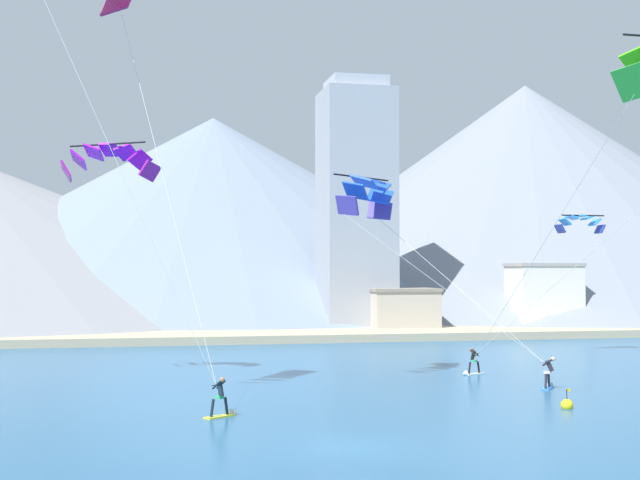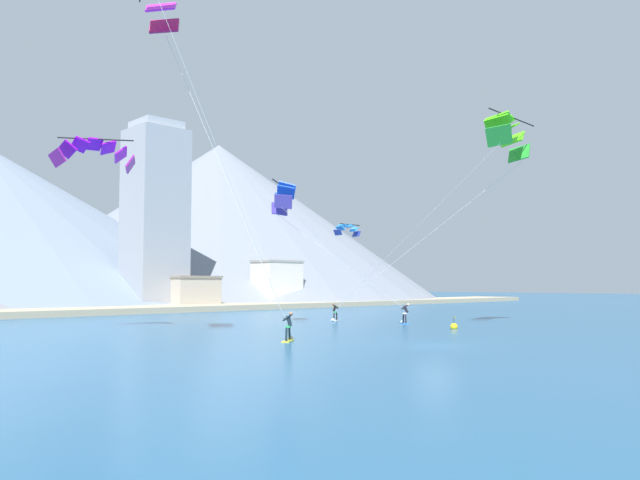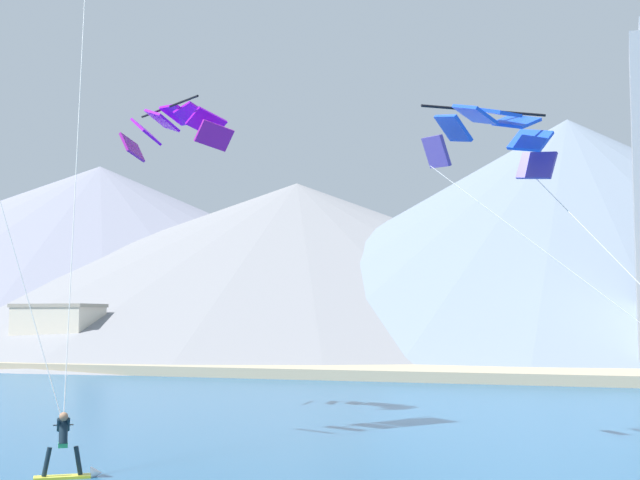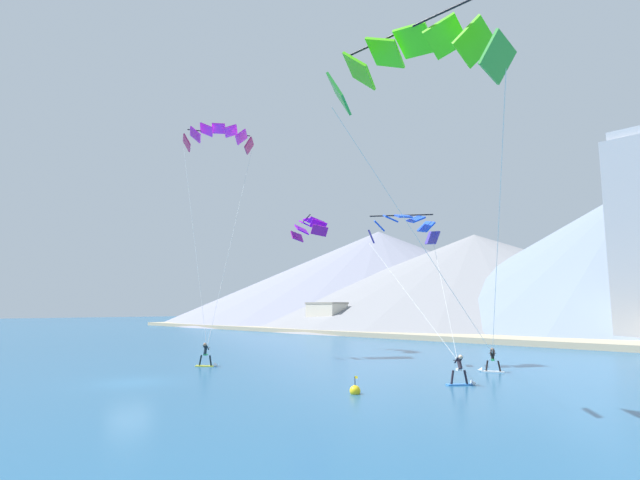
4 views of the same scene
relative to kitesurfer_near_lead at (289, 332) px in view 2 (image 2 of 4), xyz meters
The scene contains 14 objects.
ground_plane 8.50m from the kitesurfer_near_lead, 62.31° to the right, with size 400.00×400.00×0.00m, color #23567F.
kitesurfer_near_lead is the anchor object (origin of this frame).
kitesurfer_near_trail 18.73m from the kitesurfer_near_lead, 17.20° to the left, with size 1.37×1.63×1.79m.
kitesurfer_mid_center 20.19m from the kitesurfer_near_lead, 37.05° to the left, with size 1.74×1.13×1.69m.
parafoil_kite_near_trail 18.15m from the kitesurfer_near_lead, 50.27° to the left, with size 10.45×8.72×10.44m.
parafoil_kite_mid_center 25.74m from the kitesurfer_near_lead, ahead, with size 8.46×16.99×15.51m.
parafoil_kite_distant_high_outer 37.88m from the kitesurfer_near_lead, 38.02° to the left, with size 3.81×1.18×1.39m.
parafoil_kite_distant_low_drift 20.27m from the kitesurfer_near_lead, 109.10° to the left, with size 5.88×3.26×2.24m.
race_marker_buoy 15.60m from the kitesurfer_near_lead, ahead, with size 0.56×0.56×1.02m.
shoreline_strip 41.04m from the kitesurfer_near_lead, 84.49° to the left, with size 180.00×10.00×0.70m, color tan.
shore_building_harbour_front 50.73m from the kitesurfer_near_lead, 64.44° to the left, with size 6.67×6.75×4.46m.
shore_building_promenade_mid 57.82m from the kitesurfer_near_lead, 50.58° to the left, with size 6.92×4.78×6.92m.
highrise_tower 53.01m from the kitesurfer_near_lead, 69.48° to the left, with size 7.00×7.00×25.55m.
mountain_peak_central_summit 100.23m from the kitesurfer_near_lead, 57.69° to the left, with size 94.14×94.14×33.53m.
Camera 2 is at (-28.28, -20.24, 3.35)m, focal length 35.00 mm.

